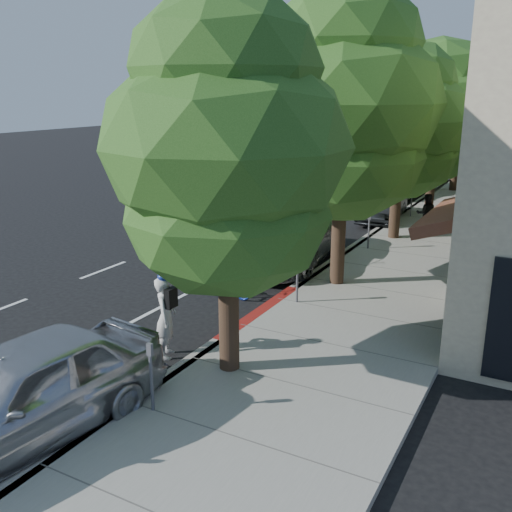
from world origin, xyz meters
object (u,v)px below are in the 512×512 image
Objects in this scene: cyclist at (166,317)px; dark_suv_far at (410,170)px; street_tree_4 at (460,110)px; bicycle at (226,281)px; pedestrian at (426,214)px; dark_sedan at (383,205)px; near_car_a at (22,393)px; white_pickup at (397,179)px; street_tree_2 at (401,123)px; street_tree_3 at (437,112)px; silver_suv at (286,239)px; street_tree_5 at (477,112)px; street_tree_0 at (226,152)px; street_tree_1 at (344,107)px.

cyclist reaches higher than dark_suv_far.
bicycle is at bearing -96.84° from street_tree_4.
street_tree_4 is at bearing -104.11° from pedestrian.
cyclist is 15.15m from dark_sedan.
near_car_a is at bearing -170.88° from bicycle.
street_tree_4 is 4.98m from white_pickup.
dark_sedan is 0.66× the size of white_pickup.
dark_sedan is (-1.40, 3.21, -3.71)m from street_tree_2.
dark_sedan is at bearing 113.59° from street_tree_2.
bicycle is 22.88m from dark_suv_far.
pedestrian reaches higher than dark_sedan.
street_tree_3 reaches higher than silver_suv.
dark_sedan is at bearing -99.05° from street_tree_4.
street_tree_5 is at bearing 90.00° from street_tree_3.
silver_suv is (-2.36, -10.50, -3.77)m from street_tree_3.
bicycle is 17.78m from white_pickup.
street_tree_3 is 12.01m from street_tree_5.
cyclist is (-1.60, 0.06, -3.55)m from street_tree_0.
street_tree_4 is at bearing -90.00° from street_tree_5.
street_tree_1 is 16.32m from white_pickup.
cyclist is 0.44× the size of dark_sedan.
pedestrian is at bearing -85.24° from street_tree_4.
street_tree_3 is 9.97m from dark_suv_far.
cyclist is 0.31× the size of silver_suv.
dark_suv_far is at bearing -24.51° from cyclist.
street_tree_3 reaches higher than white_pickup.
dark_suv_far is (-1.70, 11.47, 0.09)m from dark_sedan.
cyclist is 1.15× the size of pedestrian.
white_pickup is at bearing 96.63° from street_tree_0.
near_car_a is (-1.77, -9.50, -4.22)m from street_tree_1.
bicycle is at bearing 122.46° from street_tree_0.
street_tree_4 reaches higher than pedestrian.
street_tree_5 is 26.57m from bicycle.
cyclist is at bearing 94.67° from near_car_a.
street_tree_0 reaches higher than silver_suv.
street_tree_0 is 5.32m from near_car_a.
street_tree_2 reaches higher than dark_suv_far.
bicycle is (-2.42, -14.19, -4.13)m from street_tree_3.
street_tree_3 is at bearing -90.00° from street_tree_5.
street_tree_4 is at bearing 90.00° from street_tree_1.
street_tree_1 is at bearing -42.81° from cyclist.
street_tree_5 is 1.21× the size of silver_suv.
street_tree_3 is 18.38m from cyclist.
street_tree_5 is 33.71m from near_car_a.
pedestrian reaches higher than silver_suv.
near_car_a is (0.65, -7.31, 0.40)m from bicycle.
street_tree_5 is 15.26m from dark_sedan.
near_car_a is at bearing -91.47° from dark_suv_far.
dark_suv_far is at bearing 98.53° from street_tree_1.
street_tree_3 is 11.40m from silver_suv.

